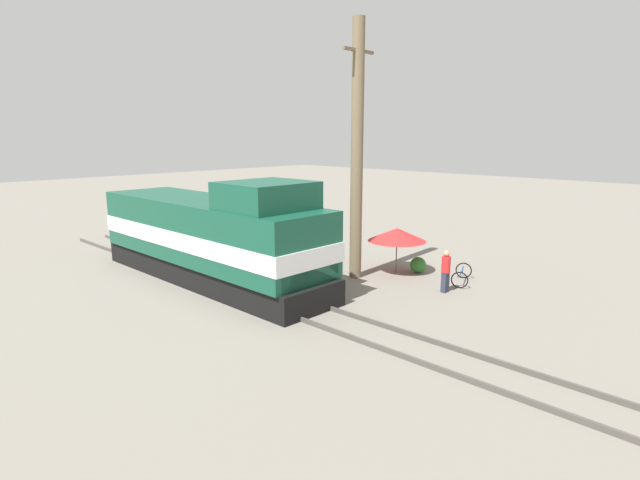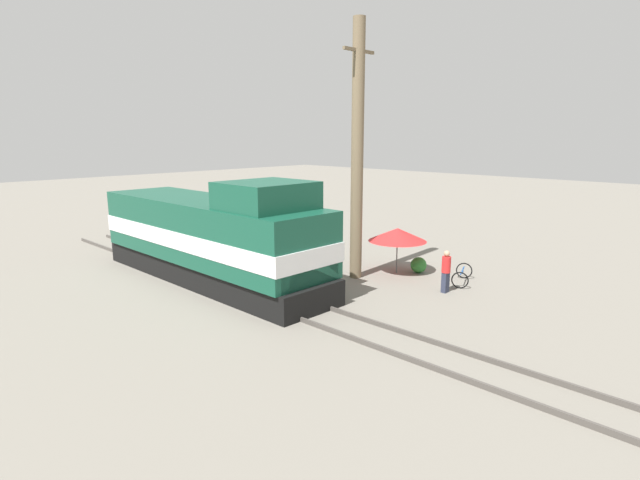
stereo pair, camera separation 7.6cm
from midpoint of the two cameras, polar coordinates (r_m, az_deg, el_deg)
The scene contains 10 objects.
ground_plane at distance 18.49m, azimuth -5.17°, elevation -6.97°, with size 120.00×120.00×0.00m, color slate.
rail_near at distance 18.03m, azimuth -6.91°, elevation -7.26°, with size 0.08×32.07×0.15m, color #4C4742.
rail_far at distance 18.91m, azimuth -3.52°, elevation -6.27°, with size 0.08×32.07×0.15m, color #4C4742.
locomotive at distance 20.82m, azimuth -11.85°, elevation 0.22°, with size 3.22×12.42×4.36m.
utility_pole at distance 20.68m, azimuth 4.39°, elevation 9.95°, with size 1.80×0.50×10.46m.
vendor_umbrella at distance 21.93m, azimuth 8.95°, elevation 0.62°, with size 2.54×2.54×2.01m.
billboard_sign at distance 24.29m, azimuth -2.48°, elevation 3.92°, with size 1.63×0.12×3.52m.
shrub_cluster at distance 22.43m, azimuth 11.29°, elevation -2.82°, with size 0.70×0.70×0.70m, color #2D722D.
person_bystander at distance 19.77m, azimuth 14.31°, elevation -3.34°, with size 0.34×0.34×1.65m.
bicycle at distance 21.29m, azimuth 16.03°, elevation -3.86°, with size 1.72×1.23×0.68m.
Camera 2 is at (-11.33, -13.33, 5.98)m, focal length 28.00 mm.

